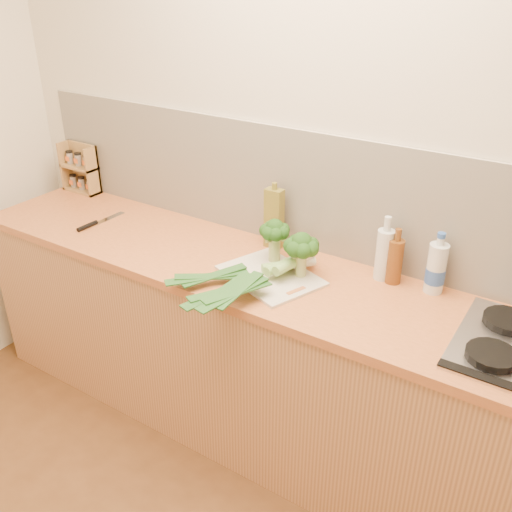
{
  "coord_description": "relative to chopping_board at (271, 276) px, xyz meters",
  "views": [
    {
      "loc": [
        1.04,
        -0.6,
        2.07
      ],
      "look_at": [
        -0.06,
        1.1,
        1.02
      ],
      "focal_mm": 40.0,
      "sensor_mm": 36.0,
      "label": 1
    }
  ],
  "objects": [
    {
      "name": "broccoli_right",
      "position": [
        0.11,
        0.06,
        0.14
      ],
      "size": [
        0.15,
        0.15,
        0.19
      ],
      "color": "#A1AD65",
      "rests_on": "chopping_board"
    },
    {
      "name": "chefs_knife",
      "position": [
        -1.01,
        -0.04,
        0.0
      ],
      "size": [
        0.04,
        0.29,
        0.02
      ],
      "rotation": [
        0.0,
        0.0,
        -0.04
      ],
      "color": "silver",
      "rests_on": "counter"
    },
    {
      "name": "glass_bottle",
      "position": [
        0.39,
        0.24,
        0.11
      ],
      "size": [
        0.07,
        0.07,
        0.28
      ],
      "color": "silver",
      "rests_on": "counter"
    },
    {
      "name": "room_shell",
      "position": [
        0.03,
        0.32,
        0.26
      ],
      "size": [
        3.5,
        3.5,
        3.5
      ],
      "color": "beige",
      "rests_on": "ground"
    },
    {
      "name": "water_bottle",
      "position": [
        0.6,
        0.25,
        0.09
      ],
      "size": [
        0.08,
        0.08,
        0.24
      ],
      "color": "silver",
      "rests_on": "counter"
    },
    {
      "name": "oil_tin",
      "position": [
        -0.14,
        0.25,
        0.14
      ],
      "size": [
        0.08,
        0.05,
        0.31
      ],
      "color": "olive",
      "rests_on": "counter"
    },
    {
      "name": "amber_bottle",
      "position": [
        0.44,
        0.24,
        0.09
      ],
      "size": [
        0.06,
        0.06,
        0.24
      ],
      "color": "brown",
      "rests_on": "counter"
    },
    {
      "name": "counter",
      "position": [
        0.03,
        0.03,
        -0.46
      ],
      "size": [
        3.2,
        0.62,
        0.9
      ],
      "color": "tan",
      "rests_on": "ground"
    },
    {
      "name": "leek_mid",
      "position": [
        0.01,
        -0.06,
        0.05
      ],
      "size": [
        0.23,
        0.65,
        0.04
      ],
      "rotation": [
        0.0,
        0.0,
        -0.27
      ],
      "color": "white",
      "rests_on": "chopping_board"
    },
    {
      "name": "leek_back",
      "position": [
        0.06,
        -0.08,
        0.07
      ],
      "size": [
        0.18,
        0.63,
        0.04
      ],
      "rotation": [
        0.0,
        0.0,
        -0.19
      ],
      "color": "white",
      "rests_on": "chopping_board"
    },
    {
      "name": "chopping_board",
      "position": [
        0.0,
        0.0,
        0.0
      ],
      "size": [
        0.48,
        0.42,
        0.01
      ],
      "primitive_type": "cube",
      "rotation": [
        0.0,
        0.0,
        -0.36
      ],
      "color": "silver",
      "rests_on": "counter"
    },
    {
      "name": "leek_front",
      "position": [
        -0.04,
        -0.03,
        0.03
      ],
      "size": [
        0.44,
        0.52,
        0.04
      ],
      "rotation": [
        0.0,
        0.0,
        -0.69
      ],
      "color": "white",
      "rests_on": "chopping_board"
    },
    {
      "name": "broccoli_left",
      "position": [
        -0.05,
        0.12,
        0.14
      ],
      "size": [
        0.13,
        0.13,
        0.19
      ],
      "color": "#A1AD65",
      "rests_on": "chopping_board"
    },
    {
      "name": "spice_rack",
      "position": [
        -1.42,
        0.27,
        0.11
      ],
      "size": [
        0.23,
        0.09,
        0.27
      ],
      "color": "#AF894B",
      "rests_on": "counter"
    }
  ]
}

